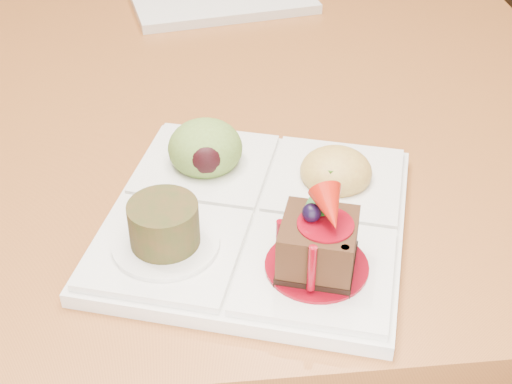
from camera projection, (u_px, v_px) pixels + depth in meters
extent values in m
plane|color=brown|center=(168.00, 275.00, 1.61)|extent=(6.00, 6.00, 0.00)
cube|color=#321E10|center=(470.00, 52.00, 1.46)|extent=(0.53, 0.53, 0.04)
cylinder|color=#321E10|center=(423.00, 217.00, 1.42)|extent=(0.04, 0.04, 0.44)
cylinder|color=#321E10|center=(472.00, 98.00, 1.80)|extent=(0.04, 0.04, 0.44)
cylinder|color=#321E10|center=(340.00, 125.00, 1.70)|extent=(0.04, 0.04, 0.44)
cube|color=silver|center=(256.00, 221.00, 0.56)|extent=(0.29, 0.29, 0.01)
cube|color=silver|center=(316.00, 270.00, 0.51)|extent=(0.14, 0.14, 0.01)
cube|color=silver|center=(166.00, 249.00, 0.52)|extent=(0.14, 0.14, 0.01)
cube|color=silver|center=(206.00, 164.00, 0.61)|extent=(0.14, 0.14, 0.01)
cube|color=silver|center=(335.00, 180.00, 0.59)|extent=(0.14, 0.14, 0.01)
cylinder|color=maroon|center=(317.00, 266.00, 0.50)|extent=(0.07, 0.07, 0.00)
cube|color=black|center=(317.00, 263.00, 0.50)|extent=(0.07, 0.07, 0.01)
cube|color=#391D0F|center=(318.00, 242.00, 0.49)|extent=(0.06, 0.06, 0.03)
cylinder|color=maroon|center=(320.00, 222.00, 0.48)|extent=(0.04, 0.04, 0.00)
sphere|color=black|center=(312.00, 213.00, 0.48)|extent=(0.01, 0.01, 0.01)
cone|color=#AC170B|center=(330.00, 209.00, 0.47)|extent=(0.03, 0.04, 0.03)
cube|color=#114512|center=(321.00, 207.00, 0.49)|extent=(0.01, 0.01, 0.01)
cube|color=#114512|center=(312.00, 206.00, 0.49)|extent=(0.01, 0.02, 0.01)
cylinder|color=maroon|center=(312.00, 268.00, 0.47)|extent=(0.01, 0.01, 0.04)
cylinder|color=maroon|center=(343.00, 266.00, 0.47)|extent=(0.01, 0.01, 0.03)
cylinder|color=maroon|center=(280.00, 239.00, 0.49)|extent=(0.01, 0.01, 0.03)
cylinder|color=silver|center=(166.00, 243.00, 0.52)|extent=(0.08, 0.08, 0.00)
cylinder|color=#452A13|center=(164.00, 224.00, 0.51)|extent=(0.05, 0.05, 0.03)
cylinder|color=#481F0F|center=(163.00, 212.00, 0.50)|extent=(0.04, 0.04, 0.00)
ellipsoid|color=olive|center=(205.00, 148.00, 0.60)|extent=(0.06, 0.06, 0.05)
ellipsoid|color=black|center=(206.00, 160.00, 0.58)|extent=(0.03, 0.02, 0.03)
ellipsoid|color=gold|center=(336.00, 172.00, 0.59)|extent=(0.06, 0.06, 0.04)
cube|color=orange|center=(351.00, 165.00, 0.59)|extent=(0.02, 0.01, 0.01)
cube|color=#346916|center=(342.00, 156.00, 0.60)|extent=(0.02, 0.02, 0.01)
cube|color=orange|center=(330.00, 158.00, 0.59)|extent=(0.01, 0.01, 0.01)
cube|color=#346916|center=(319.00, 164.00, 0.59)|extent=(0.02, 0.02, 0.01)
cube|color=orange|center=(325.00, 170.00, 0.58)|extent=(0.02, 0.02, 0.01)
cube|color=#346916|center=(332.00, 173.00, 0.57)|extent=(0.02, 0.02, 0.01)
cube|color=orange|center=(345.00, 173.00, 0.57)|extent=(0.02, 0.02, 0.01)
cube|color=#346916|center=(352.00, 168.00, 0.58)|extent=(0.02, 0.02, 0.01)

